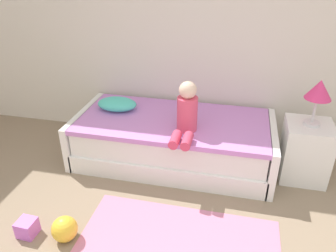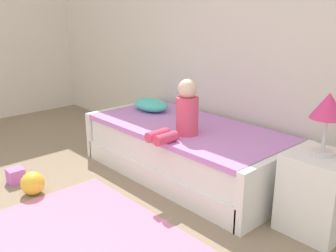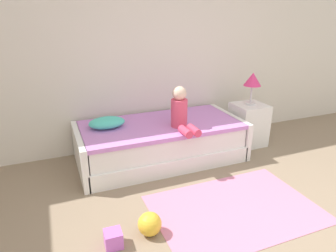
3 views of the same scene
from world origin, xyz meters
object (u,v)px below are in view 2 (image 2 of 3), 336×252
(toy_ball, at_px, (33,183))
(toy_block, at_px, (16,176))
(pillow, at_px, (151,105))
(bed, at_px, (187,150))
(nightstand, at_px, (317,193))
(table_lamp, at_px, (328,109))
(child_figure, at_px, (183,113))

(toy_ball, distance_m, toy_block, 0.33)
(pillow, xyz_separation_m, toy_ball, (0.05, -1.42, -0.46))
(bed, xyz_separation_m, nightstand, (1.35, -0.01, 0.05))
(toy_ball, xyz_separation_m, toy_block, (-0.33, -0.03, -0.03))
(table_lamp, bearing_deg, pillow, 176.91)
(nightstand, distance_m, pillow, 2.03)
(pillow, relative_size, toy_block, 3.07)
(child_figure, relative_size, pillow, 1.16)
(bed, xyz_separation_m, pillow, (-0.66, 0.10, 0.32))
(nightstand, bearing_deg, toy_block, -149.55)
(bed, xyz_separation_m, child_figure, (0.17, -0.23, 0.46))
(child_figure, bearing_deg, pillow, 158.51)
(toy_ball, bearing_deg, nightstand, 33.90)
(bed, relative_size, toy_ball, 10.10)
(table_lamp, distance_m, child_figure, 1.22)
(table_lamp, height_order, child_figure, table_lamp)
(table_lamp, distance_m, toy_ball, 2.50)
(toy_block, bearing_deg, nightstand, 30.45)
(nightstand, xyz_separation_m, child_figure, (-1.18, -0.22, 0.40))
(pillow, bearing_deg, table_lamp, -3.09)
(bed, xyz_separation_m, toy_block, (-0.93, -1.35, -0.17))
(bed, relative_size, child_figure, 4.14)
(nightstand, relative_size, toy_block, 4.18)
(child_figure, xyz_separation_m, toy_ball, (-0.78, -1.09, -0.60))
(nightstand, relative_size, pillow, 1.36)
(bed, bearing_deg, table_lamp, -0.36)
(toy_ball, bearing_deg, child_figure, 54.51)
(pillow, xyz_separation_m, toy_block, (-0.27, -1.45, -0.49))
(child_figure, bearing_deg, toy_block, -134.61)
(bed, distance_m, toy_ball, 1.46)
(nightstand, bearing_deg, bed, 179.64)
(table_lamp, bearing_deg, toy_block, -149.55)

